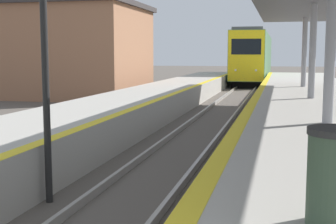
# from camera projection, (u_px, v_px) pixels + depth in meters

# --- Properties ---
(train) EXTENTS (2.70, 21.11, 4.61)m
(train) POSITION_uv_depth(u_px,v_px,m) (254.00, 57.00, 44.25)
(train) COLOR black
(train) RESTS_ON ground
(station_building) EXTENTS (8.46, 8.02, 5.62)m
(station_building) POSITION_uv_depth(u_px,v_px,m) (74.00, 50.00, 28.68)
(station_building) COLOR #9E6B4C
(station_building) RESTS_ON ground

